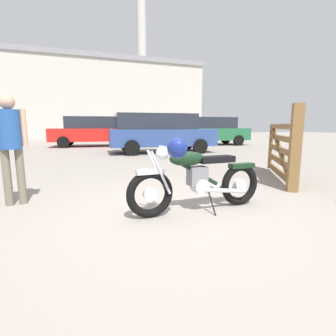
{
  "coord_description": "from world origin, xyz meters",
  "views": [
    {
      "loc": [
        -1.13,
        -3.22,
        1.2
      ],
      "look_at": [
        -0.03,
        0.73,
        0.52
      ],
      "focal_mm": 27.01,
      "sensor_mm": 36.0,
      "label": 1
    }
  ],
  "objects_px": {
    "vintage_motorcycle": "(196,178)",
    "white_estate_far": "(209,130)",
    "silver_sedan_mid": "(94,130)",
    "blue_hatchback_right": "(160,132)",
    "bystander": "(10,138)",
    "timber_gate": "(283,149)"
  },
  "relations": [
    {
      "from": "vintage_motorcycle",
      "to": "bystander",
      "type": "relative_size",
      "value": 1.25
    },
    {
      "from": "bystander",
      "to": "blue_hatchback_right",
      "type": "relative_size",
      "value": 0.35
    },
    {
      "from": "blue_hatchback_right",
      "to": "silver_sedan_mid",
      "type": "bearing_deg",
      "value": 122.29
    },
    {
      "from": "silver_sedan_mid",
      "to": "bystander",
      "type": "bearing_deg",
      "value": 88.18
    },
    {
      "from": "white_estate_far",
      "to": "blue_hatchback_right",
      "type": "bearing_deg",
      "value": -136.08
    },
    {
      "from": "timber_gate",
      "to": "white_estate_far",
      "type": "height_order",
      "value": "white_estate_far"
    },
    {
      "from": "timber_gate",
      "to": "silver_sedan_mid",
      "type": "height_order",
      "value": "silver_sedan_mid"
    },
    {
      "from": "vintage_motorcycle",
      "to": "bystander",
      "type": "bearing_deg",
      "value": -29.31
    },
    {
      "from": "vintage_motorcycle",
      "to": "silver_sedan_mid",
      "type": "bearing_deg",
      "value": -90.24
    },
    {
      "from": "timber_gate",
      "to": "silver_sedan_mid",
      "type": "relative_size",
      "value": 0.48
    },
    {
      "from": "silver_sedan_mid",
      "to": "vintage_motorcycle",
      "type": "bearing_deg",
      "value": 100.22
    },
    {
      "from": "timber_gate",
      "to": "white_estate_far",
      "type": "distance_m",
      "value": 10.73
    },
    {
      "from": "vintage_motorcycle",
      "to": "white_estate_far",
      "type": "xyz_separation_m",
      "value": [
        5.57,
        11.68,
        0.45
      ]
    },
    {
      "from": "blue_hatchback_right",
      "to": "white_estate_far",
      "type": "height_order",
      "value": "same"
    },
    {
      "from": "blue_hatchback_right",
      "to": "white_estate_far",
      "type": "distance_m",
      "value": 5.53
    },
    {
      "from": "vintage_motorcycle",
      "to": "bystander",
      "type": "distance_m",
      "value": 2.81
    },
    {
      "from": "vintage_motorcycle",
      "to": "white_estate_far",
      "type": "height_order",
      "value": "white_estate_far"
    },
    {
      "from": "silver_sedan_mid",
      "to": "white_estate_far",
      "type": "xyz_separation_m",
      "value": [
        7.01,
        -0.87,
        0.0
      ]
    },
    {
      "from": "timber_gate",
      "to": "bystander",
      "type": "relative_size",
      "value": 1.39
    },
    {
      "from": "bystander",
      "to": "silver_sedan_mid",
      "type": "distance_m",
      "value": 11.55
    },
    {
      "from": "timber_gate",
      "to": "blue_hatchback_right",
      "type": "height_order",
      "value": "blue_hatchback_right"
    },
    {
      "from": "vintage_motorcycle",
      "to": "bystander",
      "type": "height_order",
      "value": "bystander"
    }
  ]
}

